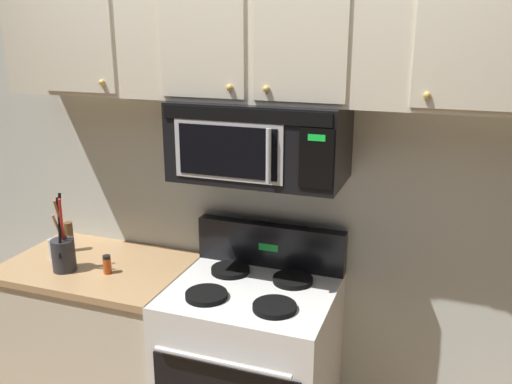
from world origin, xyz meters
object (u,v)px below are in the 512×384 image
object	(u,v)px
spice_jar	(107,265)
stove_range	(251,370)
utensil_crock_charcoal	(63,251)
over_range_microwave	(260,141)
salt_shaker	(53,249)
pepper_mill	(69,237)

from	to	relation	value
spice_jar	stove_range	bearing A→B (deg)	6.39
stove_range	utensil_crock_charcoal	bearing A→B (deg)	-172.57
over_range_microwave	spice_jar	distance (m)	0.98
salt_shaker	spice_jar	world-z (taller)	salt_shaker
spice_jar	utensil_crock_charcoal	bearing A→B (deg)	-169.23
over_range_microwave	utensil_crock_charcoal	distance (m)	1.13
over_range_microwave	salt_shaker	bearing A→B (deg)	-172.70
utensil_crock_charcoal	pepper_mill	xyz separation A→B (m)	(-0.13, 0.21, -0.02)
stove_range	salt_shaker	size ratio (longest dim) A/B	10.39
stove_range	salt_shaker	bearing A→B (deg)	-178.78
stove_range	over_range_microwave	world-z (taller)	over_range_microwave
utensil_crock_charcoal	stove_range	bearing A→B (deg)	7.43
stove_range	spice_jar	xyz separation A→B (m)	(-0.72, -0.08, 0.48)
stove_range	over_range_microwave	bearing A→B (deg)	90.14
stove_range	spice_jar	distance (m)	0.87
utensil_crock_charcoal	pepper_mill	bearing A→B (deg)	121.86
salt_shaker	pepper_mill	bearing A→B (deg)	81.05
utensil_crock_charcoal	spice_jar	bearing A→B (deg)	10.77
utensil_crock_charcoal	salt_shaker	world-z (taller)	utensil_crock_charcoal
over_range_microwave	stove_range	bearing A→B (deg)	-89.86
over_range_microwave	spice_jar	xyz separation A→B (m)	(-0.72, -0.20, -0.63)
over_range_microwave	spice_jar	world-z (taller)	over_range_microwave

